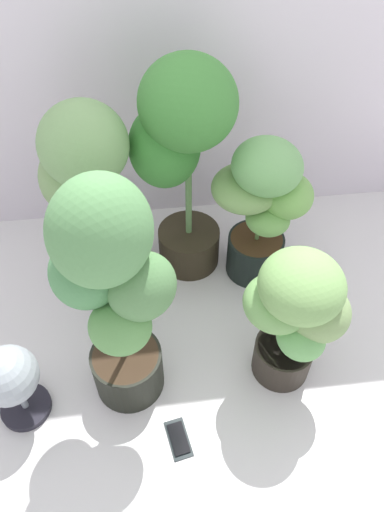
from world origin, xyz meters
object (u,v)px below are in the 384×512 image
object	(u,v)px
cell_phone	(178,439)
potted_plant_back_left	(87,187)
potted_plant_back_center	(181,148)
floor_fan	(10,379)
potted_plant_back_right	(262,204)
potted_plant_front_right	(296,313)
potted_plant_front_left	(113,292)

from	to	relation	value
cell_phone	potted_plant_back_left	bearing A→B (deg)	-82.49
potted_plant_back_left	cell_phone	size ratio (longest dim) A/B	5.64
potted_plant_back_center	potted_plant_back_left	bearing A→B (deg)	-168.71
cell_phone	floor_fan	bearing A→B (deg)	-28.99
potted_plant_back_left	cell_phone	distance (m)	0.97
floor_fan	potted_plant_back_right	bearing A→B (deg)	-67.79
potted_plant_back_right	potted_plant_front_right	bearing A→B (deg)	-89.60
potted_plant_front_left	potted_plant_back_right	distance (m)	0.79
potted_plant_back_center	potted_plant_front_right	world-z (taller)	potted_plant_back_center
potted_plant_back_right	potted_plant_front_right	size ratio (longest dim) A/B	1.12
potted_plant_back_left	potted_plant_front_right	size ratio (longest dim) A/B	1.42
floor_fan	cell_phone	bearing A→B (deg)	-116.56
potted_plant_back_left	floor_fan	xyz separation A→B (m)	(-0.28, -0.60, -0.30)
potted_plant_front_right	floor_fan	world-z (taller)	potted_plant_front_right
potted_plant_back_center	cell_phone	xyz separation A→B (m)	(-0.11, -0.85, -0.62)
potted_plant_back_right	potted_plant_back_center	bearing A→B (deg)	161.73
potted_plant_front_left	floor_fan	xyz separation A→B (m)	(-0.38, -0.06, -0.34)
potted_plant_back_left	potted_plant_back_center	bearing A→B (deg)	11.29
potted_plant_back_left	potted_plant_back_center	xyz separation A→B (m)	(0.36, 0.07, 0.10)
potted_plant_back_center	floor_fan	world-z (taller)	potted_plant_back_center
potted_plant_back_right	floor_fan	world-z (taller)	potted_plant_back_right
potted_plant_front_left	floor_fan	world-z (taller)	potted_plant_front_left
potted_plant_back_left	floor_fan	world-z (taller)	potted_plant_back_left
potted_plant_back_center	potted_plant_back_right	distance (m)	0.40
potted_plant_back_left	potted_plant_back_right	xyz separation A→B (m)	(0.68, -0.03, -0.13)
potted_plant_back_right	floor_fan	bearing A→B (deg)	-149.42
potted_plant_front_left	potted_plant_back_right	bearing A→B (deg)	41.54
potted_plant_front_left	potted_plant_back_center	bearing A→B (deg)	66.70
potted_plant_front_left	potted_plant_back_right	world-z (taller)	potted_plant_front_left
potted_plant_front_left	potted_plant_front_right	size ratio (longest dim) A/B	1.58
potted_plant_back_right	cell_phone	bearing A→B (deg)	-119.38
potted_plant_back_right	floor_fan	distance (m)	1.13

